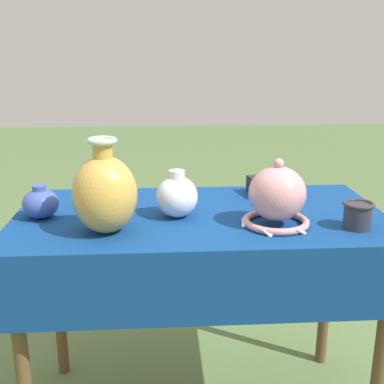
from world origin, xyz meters
name	(u,v)px	position (x,y,z in m)	size (l,w,h in m)	color
display_table	(200,240)	(0.00, -0.02, 0.68)	(1.21, 0.63, 0.77)	brown
vase_tall_bulbous	(105,193)	(-0.29, -0.15, 0.89)	(0.19, 0.19, 0.28)	gold
vase_dome_bell	(277,198)	(0.22, -0.13, 0.85)	(0.22, 0.21, 0.21)	#D19399
mosaic_tile_box	(269,187)	(0.27, 0.19, 0.80)	(0.15, 0.16, 0.06)	#232328
jar_round_cobalt	(40,203)	(-0.51, -0.01, 0.82)	(0.11, 0.11, 0.11)	#3851A8
jar_round_porcelain	(177,196)	(-0.08, -0.03, 0.84)	(0.13, 0.13, 0.15)	white
cup_wide_terracotta	(108,188)	(-0.31, 0.15, 0.82)	(0.13, 0.13, 0.09)	#BC6642
cup_wide_charcoal	(358,214)	(0.46, -0.17, 0.81)	(0.09, 0.09, 0.08)	#2D2D33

